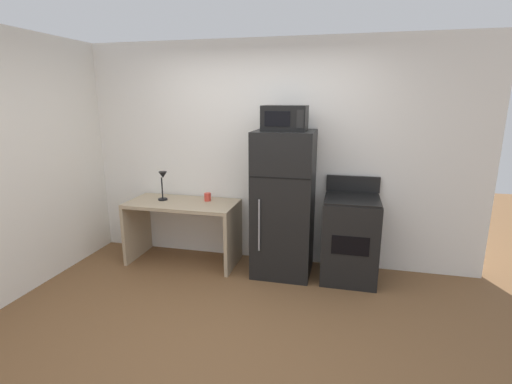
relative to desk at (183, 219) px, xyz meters
name	(u,v)px	position (x,y,z in m)	size (l,w,h in m)	color
ground_plane	(219,334)	(0.90, -1.32, -0.53)	(12.00, 12.00, 0.00)	brown
wall_back_white	(263,154)	(0.90, 0.38, 0.77)	(5.00, 0.10, 2.60)	white
desk	(183,219)	(0.00, 0.00, 0.00)	(1.30, 0.62, 0.75)	tan
desk_lamp	(163,181)	(-0.24, 0.02, 0.46)	(0.14, 0.12, 0.35)	black
coffee_mug	(208,197)	(0.28, 0.12, 0.26)	(0.08, 0.08, 0.10)	#D83F33
refrigerator	(284,204)	(1.22, 0.00, 0.27)	(0.64, 0.64, 1.61)	black
microwave	(285,118)	(1.22, -0.02, 1.21)	(0.46, 0.35, 0.26)	black
oven_range	(350,238)	(1.95, 0.01, -0.07)	(0.59, 0.61, 1.10)	black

